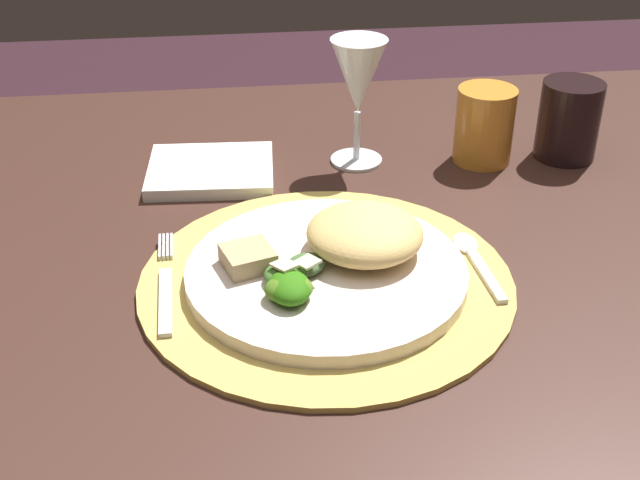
{
  "coord_description": "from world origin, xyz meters",
  "views": [
    {
      "loc": [
        -0.04,
        -0.76,
        1.18
      ],
      "look_at": [
        0.05,
        -0.04,
        0.74
      ],
      "focal_mm": 47.05,
      "sensor_mm": 36.0,
      "label": 1
    }
  ],
  "objects_px": {
    "fork": "(166,286)",
    "dining_table": "(273,357)",
    "napkin": "(211,170)",
    "spoon": "(473,254)",
    "amber_tumbler": "(484,125)",
    "dinner_plate": "(326,273)",
    "wine_glass": "(358,80)",
    "dark_tumbler": "(569,120)"
  },
  "relations": [
    {
      "from": "fork",
      "to": "dining_table",
      "type": "bearing_deg",
      "value": 40.84
    },
    {
      "from": "dining_table",
      "to": "napkin",
      "type": "xyz_separation_m",
      "value": [
        -0.06,
        0.15,
        0.17
      ]
    },
    {
      "from": "spoon",
      "to": "amber_tumbler",
      "type": "relative_size",
      "value": 1.36
    },
    {
      "from": "dinner_plate",
      "to": "napkin",
      "type": "xyz_separation_m",
      "value": [
        -0.11,
        0.25,
        -0.01
      ]
    },
    {
      "from": "dining_table",
      "to": "fork",
      "type": "height_order",
      "value": "fork"
    },
    {
      "from": "wine_glass",
      "to": "amber_tumbler",
      "type": "height_order",
      "value": "wine_glass"
    },
    {
      "from": "fork",
      "to": "amber_tumbler",
      "type": "relative_size",
      "value": 1.85
    },
    {
      "from": "spoon",
      "to": "napkin",
      "type": "bearing_deg",
      "value": 139.51
    },
    {
      "from": "fork",
      "to": "spoon",
      "type": "bearing_deg",
      "value": 3.96
    },
    {
      "from": "dining_table",
      "to": "fork",
      "type": "xyz_separation_m",
      "value": [
        -0.1,
        -0.09,
        0.17
      ]
    },
    {
      "from": "wine_glass",
      "to": "dark_tumbler",
      "type": "height_order",
      "value": "wine_glass"
    },
    {
      "from": "fork",
      "to": "napkin",
      "type": "height_order",
      "value": "napkin"
    },
    {
      "from": "amber_tumbler",
      "to": "dark_tumbler",
      "type": "bearing_deg",
      "value": -0.81
    },
    {
      "from": "fork",
      "to": "wine_glass",
      "type": "height_order",
      "value": "wine_glass"
    },
    {
      "from": "dining_table",
      "to": "amber_tumbler",
      "type": "bearing_deg",
      "value": 29.85
    },
    {
      "from": "dinner_plate",
      "to": "wine_glass",
      "type": "bearing_deg",
      "value": 74.97
    },
    {
      "from": "amber_tumbler",
      "to": "fork",
      "type": "bearing_deg",
      "value": -146.84
    },
    {
      "from": "dinner_plate",
      "to": "dark_tumbler",
      "type": "distance_m",
      "value": 0.42
    },
    {
      "from": "dining_table",
      "to": "fork",
      "type": "distance_m",
      "value": 0.22
    },
    {
      "from": "fork",
      "to": "dinner_plate",
      "type": "bearing_deg",
      "value": -0.89
    },
    {
      "from": "dining_table",
      "to": "amber_tumbler",
      "type": "relative_size",
      "value": 14.76
    },
    {
      "from": "spoon",
      "to": "dark_tumbler",
      "type": "relative_size",
      "value": 1.3
    },
    {
      "from": "fork",
      "to": "spoon",
      "type": "distance_m",
      "value": 0.31
    },
    {
      "from": "napkin",
      "to": "dark_tumbler",
      "type": "bearing_deg",
      "value": 0.4
    },
    {
      "from": "dinner_plate",
      "to": "spoon",
      "type": "relative_size",
      "value": 2.13
    },
    {
      "from": "dining_table",
      "to": "wine_glass",
      "type": "bearing_deg",
      "value": 55.07
    },
    {
      "from": "amber_tumbler",
      "to": "spoon",
      "type": "bearing_deg",
      "value": -108.21
    },
    {
      "from": "fork",
      "to": "spoon",
      "type": "height_order",
      "value": "spoon"
    },
    {
      "from": "dinner_plate",
      "to": "dark_tumbler",
      "type": "bearing_deg",
      "value": 36.82
    },
    {
      "from": "dinner_plate",
      "to": "napkin",
      "type": "distance_m",
      "value": 0.27
    },
    {
      "from": "dining_table",
      "to": "spoon",
      "type": "xyz_separation_m",
      "value": [
        0.2,
        -0.07,
        0.17
      ]
    },
    {
      "from": "amber_tumbler",
      "to": "dark_tumbler",
      "type": "height_order",
      "value": "dark_tumbler"
    },
    {
      "from": "dining_table",
      "to": "wine_glass",
      "type": "relative_size",
      "value": 8.84
    },
    {
      "from": "spoon",
      "to": "wine_glass",
      "type": "height_order",
      "value": "wine_glass"
    },
    {
      "from": "amber_tumbler",
      "to": "dining_table",
      "type": "bearing_deg",
      "value": -150.15
    },
    {
      "from": "spoon",
      "to": "napkin",
      "type": "height_order",
      "value": "napkin"
    },
    {
      "from": "dining_table",
      "to": "wine_glass",
      "type": "distance_m",
      "value": 0.34
    },
    {
      "from": "dining_table",
      "to": "dark_tumbler",
      "type": "height_order",
      "value": "dark_tumbler"
    },
    {
      "from": "dinner_plate",
      "to": "fork",
      "type": "height_order",
      "value": "dinner_plate"
    },
    {
      "from": "dining_table",
      "to": "amber_tumbler",
      "type": "height_order",
      "value": "amber_tumbler"
    },
    {
      "from": "wine_glass",
      "to": "dining_table",
      "type": "bearing_deg",
      "value": -124.93
    },
    {
      "from": "fork",
      "to": "wine_glass",
      "type": "bearing_deg",
      "value": 49.46
    }
  ]
}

